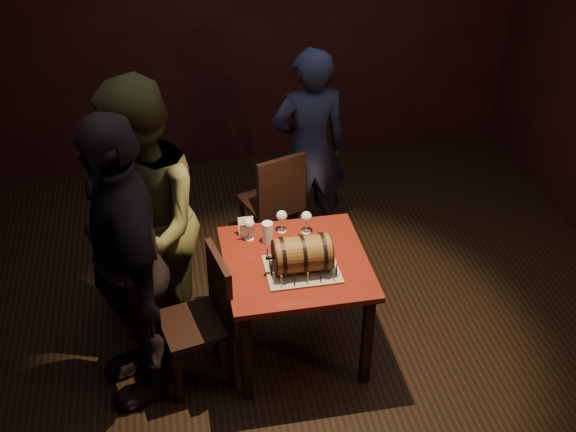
{
  "coord_description": "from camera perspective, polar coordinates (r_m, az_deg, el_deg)",
  "views": [
    {
      "loc": [
        -0.79,
        -3.66,
        3.54
      ],
      "look_at": [
        -0.09,
        0.05,
        0.95
      ],
      "focal_mm": 45.0,
      "sensor_mm": 36.0,
      "label": 1
    }
  ],
  "objects": [
    {
      "name": "room_shell",
      "position": [
        4.32,
        1.35,
        4.69
      ],
      "size": [
        5.04,
        5.04,
        2.8
      ],
      "color": "black",
      "rests_on": "ground"
    },
    {
      "name": "pub_table",
      "position": [
        4.61,
        0.62,
        -4.6
      ],
      "size": [
        0.9,
        0.9,
        0.75
      ],
      "color": "#52130D",
      "rests_on": "ground"
    },
    {
      "name": "cake_board",
      "position": [
        4.46,
        1.12,
        -4.22
      ],
      "size": [
        0.45,
        0.35,
        0.01
      ],
      "primitive_type": "cube",
      "color": "gray",
      "rests_on": "pub_table"
    },
    {
      "name": "barrel_cake",
      "position": [
        4.39,
        1.13,
        -3.02
      ],
      "size": [
        0.4,
        0.24,
        0.24
      ],
      "color": "brown",
      "rests_on": "cake_board"
    },
    {
      "name": "birthday_candles",
      "position": [
        4.43,
        1.13,
        -3.75
      ],
      "size": [
        0.4,
        0.3,
        0.09
      ],
      "color": "#E2D687",
      "rests_on": "cake_board"
    },
    {
      "name": "wine_glass_left",
      "position": [
        4.66,
        -3.11,
        -0.68
      ],
      "size": [
        0.07,
        0.07,
        0.16
      ],
      "color": "silver",
      "rests_on": "pub_table"
    },
    {
      "name": "wine_glass_mid",
      "position": [
        4.72,
        -0.5,
        -0.06
      ],
      "size": [
        0.07,
        0.07,
        0.16
      ],
      "color": "silver",
      "rests_on": "pub_table"
    },
    {
      "name": "wine_glass_right",
      "position": [
        4.72,
        1.46,
        -0.13
      ],
      "size": [
        0.07,
        0.07,
        0.16
      ],
      "color": "silver",
      "rests_on": "pub_table"
    },
    {
      "name": "pint_of_ale",
      "position": [
        4.65,
        -1.63,
        -1.36
      ],
      "size": [
        0.07,
        0.07,
        0.15
      ],
      "color": "silver",
      "rests_on": "pub_table"
    },
    {
      "name": "menu_card",
      "position": [
        4.71,
        -3.29,
        -1.03
      ],
      "size": [
        0.1,
        0.05,
        0.13
      ],
      "primitive_type": null,
      "color": "white",
      "rests_on": "pub_table"
    },
    {
      "name": "chair_back",
      "position": [
        5.53,
        -1.0,
        1.32
      ],
      "size": [
        0.51,
        0.51,
        0.93
      ],
      "color": "black",
      "rests_on": "ground"
    },
    {
      "name": "chair_left_rear",
      "position": [
        5.1,
        -10.3,
        -2.49
      ],
      "size": [
        0.45,
        0.45,
        0.93
      ],
      "color": "black",
      "rests_on": "ground"
    },
    {
      "name": "chair_left_front",
      "position": [
        4.54,
        -6.49,
        -7.58
      ],
      "size": [
        0.47,
        0.47,
        0.93
      ],
      "color": "black",
      "rests_on": "ground"
    },
    {
      "name": "person_back",
      "position": [
        5.59,
        1.7,
        5.3
      ],
      "size": [
        0.62,
        0.42,
        1.64
      ],
      "primitive_type": "imported",
      "rotation": [
        0.0,
        0.0,
        3.19
      ],
      "color": "#1B1F37",
      "rests_on": "ground"
    },
    {
      "name": "person_left_rear",
      "position": [
        4.58,
        -11.43,
        -0.71
      ],
      "size": [
        0.79,
        0.98,
        1.92
      ],
      "primitive_type": "imported",
      "rotation": [
        0.0,
        0.0,
        -1.5
      ],
      "color": "#393A1D",
      "rests_on": "ground"
    },
    {
      "name": "person_left_front",
      "position": [
        4.26,
        -12.62,
        -3.71
      ],
      "size": [
        0.71,
        1.21,
        1.94
      ],
      "primitive_type": "imported",
      "rotation": [
        0.0,
        0.0,
        -1.35
      ],
      "color": "black",
      "rests_on": "ground"
    }
  ]
}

